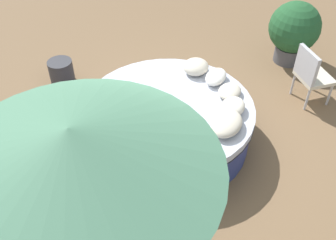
# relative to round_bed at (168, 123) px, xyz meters

# --- Properties ---
(ground_plane) EXTENTS (16.00, 16.00, 0.00)m
(ground_plane) POSITION_rel_round_bed_xyz_m (0.00, 0.00, -0.34)
(ground_plane) COLOR brown
(round_bed) EXTENTS (2.46, 2.46, 0.66)m
(round_bed) POSITION_rel_round_bed_xyz_m (0.00, 0.00, 0.00)
(round_bed) COLOR navy
(round_bed) RESTS_ON ground_plane
(throw_pillow_0) EXTENTS (0.55, 0.38, 0.18)m
(throw_pillow_0) POSITION_rel_round_bed_xyz_m (0.06, 0.90, 0.41)
(throw_pillow_0) COLOR beige
(throw_pillow_0) RESTS_ON round_bed
(throw_pillow_1) EXTENTS (0.43, 0.32, 0.18)m
(throw_pillow_1) POSITION_rel_round_bed_xyz_m (-0.30, 0.84, 0.41)
(throw_pillow_1) COLOR silver
(throw_pillow_1) RESTS_ON round_bed
(throw_pillow_2) EXTENTS (0.40, 0.32, 0.14)m
(throw_pillow_2) POSITION_rel_round_bed_xyz_m (-0.63, 0.67, 0.39)
(throw_pillow_2) COLOR beige
(throw_pillow_2) RESTS_ON round_bed
(throw_pillow_3) EXTENTS (0.44, 0.29, 0.17)m
(throw_pillow_3) POSITION_rel_round_bed_xyz_m (-0.86, 0.37, 0.41)
(throw_pillow_3) COLOR white
(throw_pillow_3) RESTS_ON round_bed
(throw_pillow_4) EXTENTS (0.41, 0.39, 0.22)m
(throw_pillow_4) POSITION_rel_round_bed_xyz_m (-0.93, -0.00, 0.43)
(throw_pillow_4) COLOR beige
(throw_pillow_4) RESTS_ON round_bed
(patio_chair) EXTENTS (0.72, 0.72, 0.98)m
(patio_chair) POSITION_rel_round_bed_xyz_m (-1.91, 1.59, 0.22)
(patio_chair) COLOR #B7B7BC
(patio_chair) RESTS_ON ground_plane
(patio_umbrella) EXTENTS (2.05, 2.05, 2.53)m
(patio_umbrella) POSITION_rel_round_bed_xyz_m (2.48, 0.60, 1.99)
(patio_umbrella) COLOR #262628
(patio_umbrella) RESTS_ON ground_plane
(planter) EXTENTS (0.94, 0.94, 1.18)m
(planter) POSITION_rel_round_bed_xyz_m (-3.00, 1.03, 0.32)
(planter) COLOR #4C4C51
(planter) RESTS_ON ground_plane
(side_table) EXTENTS (0.43, 0.43, 0.43)m
(side_table) POSITION_rel_round_bed_xyz_m (-0.44, -2.36, -0.12)
(side_table) COLOR #333338
(side_table) RESTS_ON ground_plane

